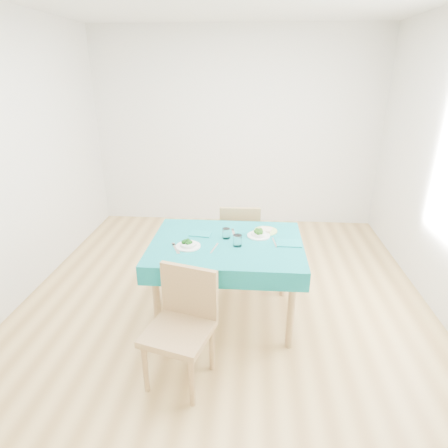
# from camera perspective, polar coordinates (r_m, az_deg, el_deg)

# --- Properties ---
(room_shell) EXTENTS (4.02, 4.52, 2.73)m
(room_shell) POSITION_cam_1_polar(r_m,az_deg,el_deg) (3.21, -0.00, 8.25)
(room_shell) COLOR #A98246
(room_shell) RESTS_ON ground
(table) EXTENTS (1.30, 0.99, 0.76)m
(table) POSITION_cam_1_polar(r_m,az_deg,el_deg) (3.41, 0.39, -8.54)
(table) COLOR #0A6A6E
(table) RESTS_ON ground
(chair_near) EXTENTS (0.55, 0.58, 1.09)m
(chair_near) POSITION_cam_1_polar(r_m,az_deg,el_deg) (2.68, -7.10, -14.07)
(chair_near) COLOR olive
(chair_near) RESTS_ON ground
(chair_far) EXTENTS (0.42, 0.46, 1.03)m
(chair_far) POSITION_cam_1_polar(r_m,az_deg,el_deg) (4.06, 2.45, -1.04)
(chair_far) COLOR olive
(chair_far) RESTS_ON ground
(bowl_near) EXTENTS (0.21, 0.21, 0.06)m
(bowl_near) POSITION_cam_1_polar(r_m,az_deg,el_deg) (3.15, -5.49, -2.96)
(bowl_near) COLOR white
(bowl_near) RESTS_ON table
(bowl_far) EXTENTS (0.20, 0.20, 0.06)m
(bowl_far) POSITION_cam_1_polar(r_m,az_deg,el_deg) (3.34, 5.31, -1.39)
(bowl_far) COLOR white
(bowl_far) RESTS_ON table
(fork_near) EXTENTS (0.11, 0.19, 0.00)m
(fork_near) POSITION_cam_1_polar(r_m,az_deg,el_deg) (3.14, -7.33, -3.76)
(fork_near) COLOR silver
(fork_near) RESTS_ON table
(knife_near) EXTENTS (0.06, 0.20, 0.00)m
(knife_near) POSITION_cam_1_polar(r_m,az_deg,el_deg) (3.12, -1.49, -3.69)
(knife_near) COLOR silver
(knife_near) RESTS_ON table
(fork_far) EXTENTS (0.05, 0.18, 0.00)m
(fork_far) POSITION_cam_1_polar(r_m,az_deg,el_deg) (3.40, 1.49, -1.42)
(fork_far) COLOR silver
(fork_far) RESTS_ON table
(knife_far) EXTENTS (0.04, 0.20, 0.00)m
(knife_far) POSITION_cam_1_polar(r_m,az_deg,el_deg) (3.25, 7.71, -2.82)
(knife_far) COLOR silver
(knife_far) RESTS_ON table
(napkin_near) EXTENTS (0.21, 0.16, 0.01)m
(napkin_near) POSITION_cam_1_polar(r_m,az_deg,el_deg) (3.39, -3.56, -1.50)
(napkin_near) COLOR #0E777A
(napkin_near) RESTS_ON table
(napkin_far) EXTENTS (0.21, 0.15, 0.01)m
(napkin_far) POSITION_cam_1_polar(r_m,az_deg,el_deg) (3.24, 9.87, -2.91)
(napkin_far) COLOR #0E777A
(napkin_far) RESTS_ON table
(tumbler_center) EXTENTS (0.07, 0.07, 0.09)m
(tumbler_center) POSITION_cam_1_polar(r_m,az_deg,el_deg) (3.29, 0.34, -1.43)
(tumbler_center) COLOR white
(tumbler_center) RESTS_ON table
(tumbler_side) EXTENTS (0.08, 0.08, 0.10)m
(tumbler_side) POSITION_cam_1_polar(r_m,az_deg,el_deg) (3.15, 2.07, -2.52)
(tumbler_side) COLOR white
(tumbler_side) RESTS_ON table
(side_plate) EXTENTS (0.21, 0.21, 0.01)m
(side_plate) POSITION_cam_1_polar(r_m,az_deg,el_deg) (3.46, 6.37, -1.04)
(side_plate) COLOR #A8D166
(side_plate) RESTS_ON table
(bread_slice) EXTENTS (0.13, 0.13, 0.02)m
(bread_slice) POSITION_cam_1_polar(r_m,az_deg,el_deg) (3.46, 6.38, -0.83)
(bread_slice) COLOR beige
(bread_slice) RESTS_ON side_plate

